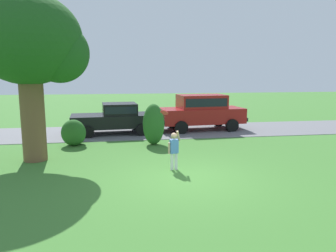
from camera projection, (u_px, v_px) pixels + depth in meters
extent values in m
plane|color=#3D752D|center=(187.00, 178.00, 9.58)|extent=(80.00, 80.00, 0.00)
cube|color=slate|center=(156.00, 131.00, 17.22)|extent=(28.00, 4.40, 0.02)
cylinder|color=brown|center=(33.00, 117.00, 11.34)|extent=(0.81, 0.81, 3.12)
ellipsoid|color=#1E511C|center=(28.00, 39.00, 10.91)|extent=(3.63, 3.63, 3.09)
ellipsoid|color=#1E511C|center=(59.00, 53.00, 11.13)|extent=(2.06, 2.06, 2.06)
ellipsoid|color=#1E511C|center=(20.00, 54.00, 11.75)|extent=(1.82, 1.82, 1.82)
ellipsoid|color=#286023|center=(73.00, 133.00, 13.80)|extent=(1.03, 0.83, 1.12)
ellipsoid|color=#286023|center=(76.00, 136.00, 14.09)|extent=(0.81, 0.81, 0.73)
ellipsoid|color=#286023|center=(154.00, 124.00, 13.98)|extent=(0.93, 0.87, 1.77)
cube|color=black|center=(114.00, 121.00, 16.52)|extent=(4.33, 2.17, 0.64)
cube|color=black|center=(120.00, 109.00, 16.49)|extent=(1.80, 1.75, 0.56)
cube|color=black|center=(120.00, 109.00, 16.49)|extent=(1.67, 1.76, 0.34)
cylinder|color=black|center=(88.00, 132.00, 15.38)|extent=(0.62, 0.27, 0.60)
cylinder|color=black|center=(88.00, 126.00, 17.18)|extent=(0.62, 0.27, 0.60)
cylinder|color=black|center=(142.00, 130.00, 15.97)|extent=(0.62, 0.27, 0.60)
cylinder|color=black|center=(137.00, 124.00, 17.78)|extent=(0.62, 0.27, 0.60)
cube|color=black|center=(70.00, 125.00, 16.05)|extent=(0.26, 1.75, 0.20)
cube|color=black|center=(155.00, 122.00, 17.03)|extent=(0.26, 1.75, 0.20)
cube|color=maroon|center=(201.00, 115.00, 17.61)|extent=(4.64, 2.22, 0.80)
cube|color=maroon|center=(201.00, 101.00, 17.49)|extent=(2.60, 1.82, 0.72)
cube|color=black|center=(201.00, 101.00, 17.49)|extent=(2.41, 1.83, 0.43)
cylinder|color=black|center=(181.00, 127.00, 16.46)|extent=(0.70, 0.28, 0.68)
cylinder|color=black|center=(172.00, 122.00, 18.26)|extent=(0.70, 0.28, 0.68)
cylinder|color=black|center=(232.00, 125.00, 17.11)|extent=(0.70, 0.28, 0.68)
cylinder|color=black|center=(218.00, 120.00, 18.91)|extent=(0.70, 0.28, 0.68)
cube|color=black|center=(160.00, 120.00, 17.11)|extent=(0.27, 1.75, 0.20)
cube|color=black|center=(240.00, 118.00, 18.18)|extent=(0.27, 1.75, 0.20)
cylinder|color=white|center=(172.00, 162.00, 10.37)|extent=(0.10, 0.10, 0.55)
cylinder|color=white|center=(176.00, 161.00, 10.41)|extent=(0.10, 0.10, 0.55)
cube|color=#4C7FCC|center=(174.00, 146.00, 10.31)|extent=(0.28, 0.20, 0.44)
sphere|color=tan|center=(174.00, 136.00, 10.26)|extent=(0.20, 0.20, 0.20)
cylinder|color=tan|center=(178.00, 136.00, 10.35)|extent=(0.18, 0.26, 0.39)
cylinder|color=tan|center=(169.00, 148.00, 10.27)|extent=(0.07, 0.07, 0.36)
cylinder|color=red|center=(164.00, 112.00, 11.22)|extent=(0.32, 0.26, 0.26)
cylinder|color=orange|center=(164.00, 112.00, 11.21)|extent=(0.18, 0.15, 0.15)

